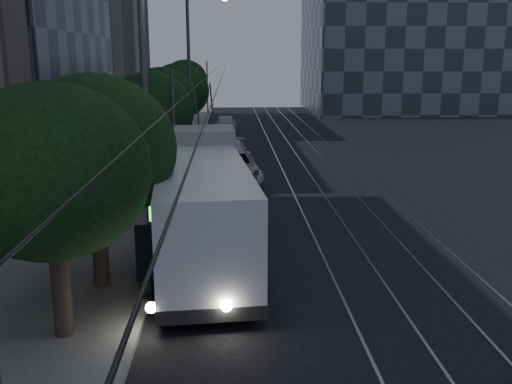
{
  "coord_description": "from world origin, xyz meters",
  "views": [
    {
      "loc": [
        -2.79,
        -15.49,
        6.53
      ],
      "look_at": [
        -1.88,
        4.26,
        1.81
      ],
      "focal_mm": 40.0,
      "sensor_mm": 36.0,
      "label": 1
    }
  ],
  "objects_px": {
    "car_white_d": "(226,125)",
    "car_white_a": "(232,166)",
    "streetlamp_far": "(196,61)",
    "pickup_silver": "(230,168)",
    "car_white_c": "(210,136)",
    "streetlamp_near": "(159,97)",
    "trolleybus": "(201,199)",
    "car_white_b": "(232,152)"
  },
  "relations": [
    {
      "from": "car_white_c",
      "to": "streetlamp_near",
      "type": "xyz_separation_m",
      "value": [
        -0.55,
        -25.45,
        4.63
      ]
    },
    {
      "from": "car_white_a",
      "to": "car_white_c",
      "type": "xyz_separation_m",
      "value": [
        -1.56,
        11.03,
        0.13
      ]
    },
    {
      "from": "car_white_d",
      "to": "car_white_a",
      "type": "bearing_deg",
      "value": -85.31
    },
    {
      "from": "car_white_b",
      "to": "car_white_c",
      "type": "height_order",
      "value": "car_white_c"
    },
    {
      "from": "car_white_c",
      "to": "streetlamp_far",
      "type": "distance_m",
      "value": 8.93
    },
    {
      "from": "streetlamp_far",
      "to": "car_white_a",
      "type": "bearing_deg",
      "value": -62.4
    },
    {
      "from": "pickup_silver",
      "to": "streetlamp_near",
      "type": "height_order",
      "value": "streetlamp_near"
    },
    {
      "from": "car_white_a",
      "to": "car_white_b",
      "type": "xyz_separation_m",
      "value": [
        0.0,
        4.86,
        -0.0
      ]
    },
    {
      "from": "trolleybus",
      "to": "streetlamp_near",
      "type": "distance_m",
      "value": 4.46
    },
    {
      "from": "car_white_b",
      "to": "streetlamp_far",
      "type": "distance_m",
      "value": 6.04
    },
    {
      "from": "trolleybus",
      "to": "car_white_a",
      "type": "bearing_deg",
      "value": 79.78
    },
    {
      "from": "trolleybus",
      "to": "car_white_b",
      "type": "xyz_separation_m",
      "value": [
        1.1,
        16.88,
        -1.13
      ]
    },
    {
      "from": "streetlamp_far",
      "to": "pickup_silver",
      "type": "bearing_deg",
      "value": -71.6
    },
    {
      "from": "trolleybus",
      "to": "streetlamp_far",
      "type": "bearing_deg",
      "value": 88.51
    },
    {
      "from": "pickup_silver",
      "to": "car_white_d",
      "type": "distance_m",
      "value": 20.5
    },
    {
      "from": "trolleybus",
      "to": "car_white_c",
      "type": "bearing_deg",
      "value": 86.14
    },
    {
      "from": "car_white_d",
      "to": "streetlamp_far",
      "type": "bearing_deg",
      "value": -93.08
    },
    {
      "from": "pickup_silver",
      "to": "streetlamp_near",
      "type": "bearing_deg",
      "value": -103.12
    },
    {
      "from": "car_white_c",
      "to": "pickup_silver",
      "type": "bearing_deg",
      "value": -105.83
    },
    {
      "from": "car_white_b",
      "to": "trolleybus",
      "type": "bearing_deg",
      "value": -90.5
    },
    {
      "from": "pickup_silver",
      "to": "car_white_b",
      "type": "height_order",
      "value": "pickup_silver"
    },
    {
      "from": "car_white_b",
      "to": "pickup_silver",
      "type": "bearing_deg",
      "value": -87.66
    },
    {
      "from": "pickup_silver",
      "to": "car_white_a",
      "type": "xyz_separation_m",
      "value": [
        0.11,
        1.96,
        -0.25
      ]
    },
    {
      "from": "streetlamp_far",
      "to": "trolleybus",
      "type": "bearing_deg",
      "value": -86.5
    },
    {
      "from": "car_white_b",
      "to": "car_white_d",
      "type": "relative_size",
      "value": 0.98
    },
    {
      "from": "car_white_c",
      "to": "streetlamp_far",
      "type": "height_order",
      "value": "streetlamp_far"
    },
    {
      "from": "pickup_silver",
      "to": "car_white_d",
      "type": "xyz_separation_m",
      "value": [
        -0.37,
        20.5,
        -0.13
      ]
    },
    {
      "from": "car_white_b",
      "to": "car_white_d",
      "type": "height_order",
      "value": "car_white_d"
    },
    {
      "from": "car_white_a",
      "to": "streetlamp_near",
      "type": "xyz_separation_m",
      "value": [
        -2.1,
        -14.42,
        4.76
      ]
    },
    {
      "from": "pickup_silver",
      "to": "streetlamp_near",
      "type": "relative_size",
      "value": 0.73
    },
    {
      "from": "car_white_b",
      "to": "car_white_d",
      "type": "distance_m",
      "value": 13.69
    },
    {
      "from": "car_white_c",
      "to": "car_white_d",
      "type": "xyz_separation_m",
      "value": [
        1.08,
        7.51,
        -0.01
      ]
    },
    {
      "from": "streetlamp_near",
      "to": "car_white_c",
      "type": "bearing_deg",
      "value": 88.77
    },
    {
      "from": "pickup_silver",
      "to": "streetlamp_far",
      "type": "xyz_separation_m",
      "value": [
        -1.97,
        5.94,
        5.34
      ]
    },
    {
      "from": "streetlamp_near",
      "to": "streetlamp_far",
      "type": "bearing_deg",
      "value": 89.93
    },
    {
      "from": "trolleybus",
      "to": "car_white_d",
      "type": "xyz_separation_m",
      "value": [
        0.63,
        30.57,
        -1.01
      ]
    },
    {
      "from": "trolleybus",
      "to": "car_white_d",
      "type": "bearing_deg",
      "value": 83.83
    },
    {
      "from": "pickup_silver",
      "to": "car_white_a",
      "type": "bearing_deg",
      "value": 82.87
    },
    {
      "from": "trolleybus",
      "to": "car_white_a",
      "type": "relative_size",
      "value": 3.41
    },
    {
      "from": "car_white_b",
      "to": "streetlamp_far",
      "type": "bearing_deg",
      "value": -153.9
    },
    {
      "from": "trolleybus",
      "to": "car_white_c",
      "type": "distance_m",
      "value": 23.08
    },
    {
      "from": "car_white_d",
      "to": "streetlamp_far",
      "type": "height_order",
      "value": "streetlamp_far"
    }
  ]
}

